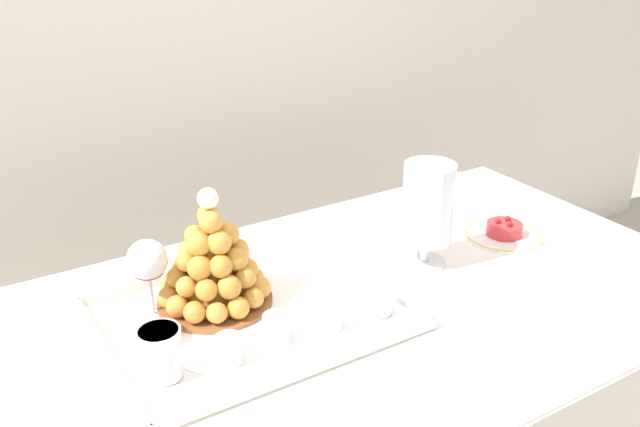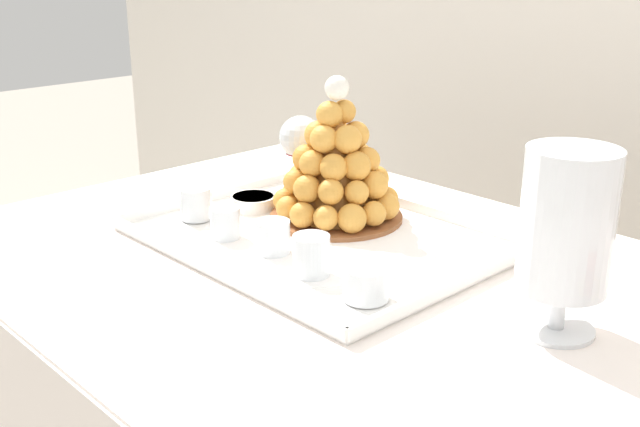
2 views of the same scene
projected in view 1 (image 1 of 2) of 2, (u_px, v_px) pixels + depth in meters
buffet_table at (360, 340)px, 1.48m from camera, size 1.53×0.89×0.73m
serving_tray at (252, 316)px, 1.37m from camera, size 0.57×0.44×0.02m
croquembouche at (213, 262)px, 1.37m from camera, size 0.23×0.23×0.25m
dessert_cup_left at (166, 364)px, 1.18m from camera, size 0.05×0.05×0.06m
dessert_cup_mid_left at (229, 351)px, 1.22m from camera, size 0.05×0.05×0.05m
dessert_cup_centre at (277, 329)px, 1.28m from camera, size 0.05×0.05×0.05m
dessert_cup_mid_right at (329, 315)px, 1.32m from camera, size 0.05×0.05×0.06m
dessert_cup_right at (376, 302)px, 1.37m from camera, size 0.06×0.06×0.05m
creme_brulee_ramekin at (159, 335)px, 1.28m from camera, size 0.08×0.08×0.02m
macaron_goblet at (428, 205)px, 1.52m from camera, size 0.11×0.11×0.24m
fruit_tart_plate at (504, 233)px, 1.70m from camera, size 0.19×0.19×0.05m
wine_glass at (147, 262)px, 1.33m from camera, size 0.08×0.08×0.17m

